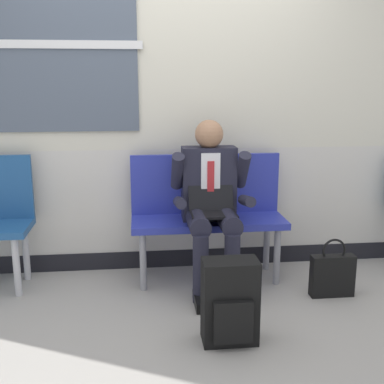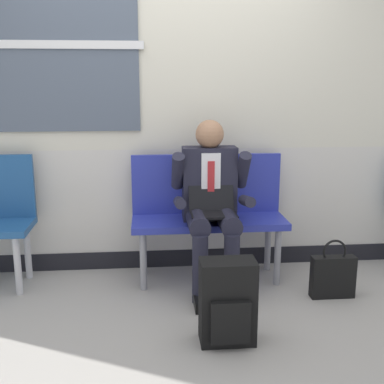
{
  "view_description": "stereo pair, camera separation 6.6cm",
  "coord_description": "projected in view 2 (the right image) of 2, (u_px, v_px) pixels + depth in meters",
  "views": [
    {
      "loc": [
        -0.22,
        -3.16,
        1.53
      ],
      "look_at": [
        0.15,
        0.16,
        0.75
      ],
      "focal_mm": 45.39,
      "sensor_mm": 36.0,
      "label": 1
    },
    {
      "loc": [
        -0.15,
        -3.16,
        1.53
      ],
      "look_at": [
        0.15,
        0.16,
        0.75
      ],
      "focal_mm": 45.39,
      "sensor_mm": 36.0,
      "label": 2
    }
  ],
  "objects": [
    {
      "name": "bench_with_person",
      "position": [
        208.0,
        208.0,
        3.76
      ],
      "size": [
        1.17,
        0.42,
        0.96
      ],
      "color": "#28339E",
      "rests_on": "ground"
    },
    {
      "name": "station_wall",
      "position": [
        165.0,
        90.0,
        3.79
      ],
      "size": [
        6.29,
        0.16,
        2.91
      ],
      "color": "beige",
      "rests_on": "ground"
    },
    {
      "name": "backpack",
      "position": [
        228.0,
        303.0,
        2.84
      ],
      "size": [
        0.33,
        0.23,
        0.51
      ],
      "color": "black",
      "rests_on": "ground"
    },
    {
      "name": "ground_plane",
      "position": [
        173.0,
        301.0,
        3.43
      ],
      "size": [
        18.0,
        18.0,
        0.0
      ],
      "primitive_type": "plane",
      "color": "#9E9991"
    },
    {
      "name": "person_seated",
      "position": [
        211.0,
        201.0,
        3.54
      ],
      "size": [
        0.57,
        0.7,
        1.24
      ],
      "color": "#1E1E2D",
      "rests_on": "ground"
    },
    {
      "name": "handbag",
      "position": [
        333.0,
        276.0,
        3.46
      ],
      "size": [
        0.31,
        0.09,
        0.43
      ],
      "color": "black",
      "rests_on": "ground"
    }
  ]
}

